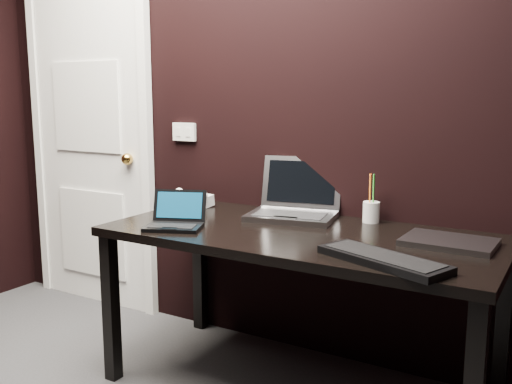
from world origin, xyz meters
The scene contains 11 objects.
wall_back centered at (0.00, 1.80, 1.30)m, with size 4.00×4.00×0.00m, color black.
door centered at (-1.35, 1.78, 1.04)m, with size 0.99×0.10×2.14m.
wall_switch centered at (-0.62, 1.79, 1.12)m, with size 0.15×0.02×0.10m.
desk centered at (0.30, 1.40, 0.66)m, with size 1.70×0.80×0.74m.
netbook centered at (-0.22, 1.19, 0.77)m, with size 0.31×0.29×0.16m.
silver_laptop centered at (0.14, 1.65, 0.79)m, with size 0.47×0.43×0.28m.
ext_keyboard centered at (0.76, 1.12, 0.76)m, with size 0.51×0.32×0.03m.
closed_laptop centered at (0.91, 1.50, 0.75)m, with size 0.36×0.26×0.02m.
desk_phone centered at (-0.43, 1.60, 0.78)m, with size 0.22×0.17×0.10m.
mobile_phone centered at (-0.33, 1.43, 0.78)m, with size 0.06×0.06×0.10m.
pen_cup centered at (0.50, 1.73, 0.79)m, with size 0.08×0.08×0.23m.
Camera 1 is at (1.36, -0.78, 1.33)m, focal length 40.00 mm.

